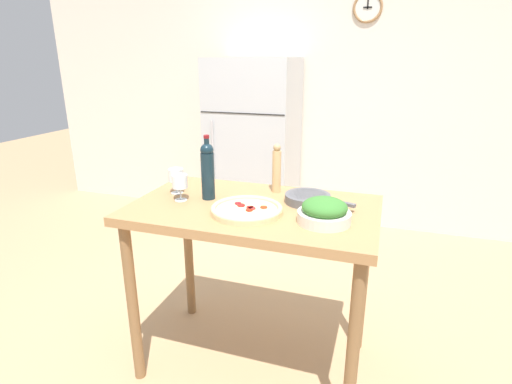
% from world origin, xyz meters
% --- Properties ---
extents(ground_plane, '(14.00, 14.00, 0.00)m').
position_xyz_m(ground_plane, '(0.00, 0.00, 0.00)').
color(ground_plane, tan).
extents(wall_back, '(6.40, 0.08, 2.60)m').
position_xyz_m(wall_back, '(0.00, 2.27, 1.30)').
color(wall_back, silver).
rests_on(wall_back, ground_plane).
extents(refrigerator, '(0.79, 0.71, 1.66)m').
position_xyz_m(refrigerator, '(-0.63, 1.87, 0.83)').
color(refrigerator, '#B7BCC1').
rests_on(refrigerator, ground_plane).
extents(prep_counter, '(1.22, 0.73, 0.95)m').
position_xyz_m(prep_counter, '(0.00, 0.00, 0.82)').
color(prep_counter, '#A87A4C').
rests_on(prep_counter, ground_plane).
extents(wine_bottle, '(0.07, 0.07, 0.34)m').
position_xyz_m(wine_bottle, '(-0.26, 0.03, 1.10)').
color(wine_bottle, '#142833').
rests_on(wine_bottle, prep_counter).
extents(wine_glass_near, '(0.08, 0.08, 0.14)m').
position_xyz_m(wine_glass_near, '(-0.38, -0.04, 1.04)').
color(wine_glass_near, silver).
rests_on(wine_glass_near, prep_counter).
extents(wine_glass_far, '(0.08, 0.08, 0.14)m').
position_xyz_m(wine_glass_far, '(-0.46, 0.05, 1.04)').
color(wine_glass_far, silver).
rests_on(wine_glass_far, prep_counter).
extents(pepper_mill, '(0.05, 0.05, 0.27)m').
position_xyz_m(pepper_mill, '(0.05, 0.25, 1.08)').
color(pepper_mill, tan).
rests_on(pepper_mill, prep_counter).
extents(salad_bowl, '(0.24, 0.24, 0.11)m').
position_xyz_m(salad_bowl, '(0.37, -0.11, 1.00)').
color(salad_bowl, silver).
rests_on(salad_bowl, prep_counter).
extents(homemade_pizza, '(0.34, 0.34, 0.03)m').
position_xyz_m(homemade_pizza, '(0.00, -0.10, 0.96)').
color(homemade_pizza, '#DBC189').
rests_on(homemade_pizza, prep_counter).
extents(cast_iron_skillet, '(0.36, 0.23, 0.04)m').
position_xyz_m(cast_iron_skillet, '(0.25, 0.13, 0.97)').
color(cast_iron_skillet, '#56565B').
rests_on(cast_iron_skillet, prep_counter).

